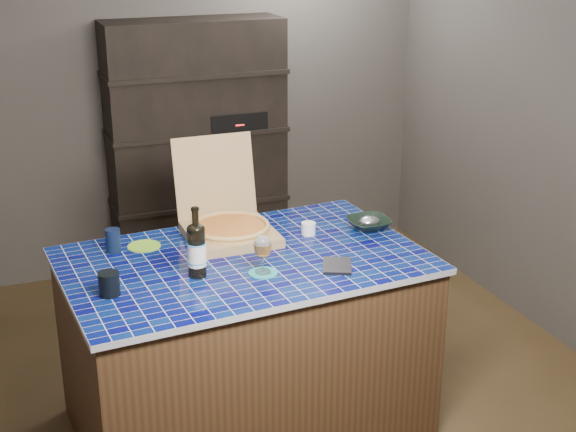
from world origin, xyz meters
name	(u,v)px	position (x,y,z in m)	size (l,w,h in m)	color
room	(273,160)	(0.00, 0.00, 1.25)	(3.50, 3.50, 3.50)	brown
shelving_unit	(198,150)	(0.00, 1.53, 0.90)	(1.20, 0.41, 1.80)	black
kitchen_island	(245,343)	(-0.30, -0.41, 0.46)	(1.74, 1.17, 0.92)	#49311C
pizza_box	(229,225)	(-0.29, -0.13, 0.98)	(0.42, 0.52, 0.46)	tan
mead_bottle	(197,249)	(-0.56, -0.53, 1.04)	(0.09, 0.09, 0.33)	black
teal_trivet	(263,273)	(-0.28, -0.61, 0.92)	(0.13, 0.13, 0.01)	teal
wine_glass	(263,247)	(-0.28, -0.61, 1.05)	(0.08, 0.08, 0.18)	white
tumbler	(109,284)	(-0.96, -0.58, 0.97)	(0.09, 0.09, 0.10)	black
dvd_case	(337,266)	(0.06, -0.67, 0.92)	(0.13, 0.18, 0.01)	black
bowl	(369,223)	(0.42, -0.28, 0.94)	(0.22, 0.22, 0.05)	black
foil_contents	(369,221)	(0.42, -0.28, 0.96)	(0.11, 0.09, 0.05)	silver
white_jar	(309,229)	(0.10, -0.24, 0.95)	(0.07, 0.07, 0.06)	white
navy_cup	(113,240)	(-0.86, -0.11, 0.97)	(0.07, 0.07, 0.11)	black
green_trivet	(144,246)	(-0.71, -0.10, 0.92)	(0.16, 0.16, 0.01)	#7AC129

